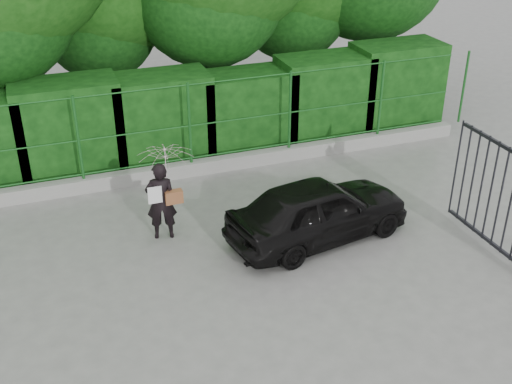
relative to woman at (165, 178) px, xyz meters
name	(u,v)px	position (x,y,z in m)	size (l,w,h in m)	color
ground	(241,296)	(0.65, -2.23, -1.17)	(80.00, 80.00, 0.00)	gray
kerb	(174,171)	(0.65, 2.27, -1.02)	(14.00, 0.25, 0.30)	#9E9E99
fence	(181,125)	(0.87, 2.27, 0.03)	(14.13, 0.06, 1.80)	#19571D
hedge	(168,118)	(0.80, 3.27, -0.18)	(14.20, 1.20, 2.15)	black
woman	(165,178)	(0.00, 0.00, 0.00)	(0.99, 1.01, 1.76)	black
car	(318,210)	(2.53, -1.04, -0.58)	(1.38, 3.42, 1.17)	black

